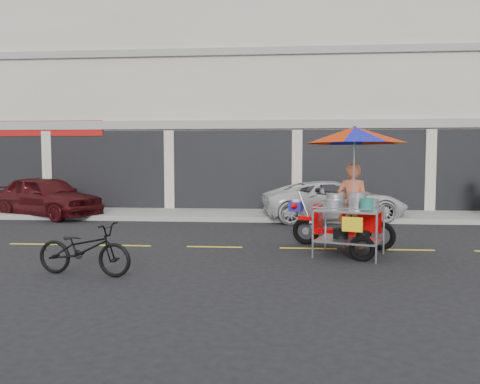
# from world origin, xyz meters

# --- Properties ---
(ground) EXTENTS (90.00, 90.00, 0.00)m
(ground) POSITION_xyz_m (0.00, 0.00, 0.00)
(ground) COLOR black
(sidewalk) EXTENTS (45.00, 3.00, 0.15)m
(sidewalk) POSITION_xyz_m (0.00, 5.50, 0.07)
(sidewalk) COLOR gray
(sidewalk) RESTS_ON ground
(shophouse_block) EXTENTS (36.00, 8.11, 10.40)m
(shophouse_block) POSITION_xyz_m (2.82, 10.59, 4.24)
(shophouse_block) COLOR beige
(shophouse_block) RESTS_ON ground
(centerline) EXTENTS (42.00, 0.10, 0.01)m
(centerline) POSITION_xyz_m (0.00, 0.00, 0.00)
(centerline) COLOR gold
(centerline) RESTS_ON ground
(maroon_sedan) EXTENTS (4.30, 3.12, 1.36)m
(maroon_sedan) POSITION_xyz_m (-8.15, 4.70, 0.68)
(maroon_sedan) COLOR #3D0B0E
(maroon_sedan) RESTS_ON ground
(white_pickup) EXTENTS (4.65, 2.67, 1.22)m
(white_pickup) POSITION_xyz_m (1.08, 4.70, 0.61)
(white_pickup) COLOR silver
(white_pickup) RESTS_ON ground
(near_bicycle) EXTENTS (1.70, 0.80, 0.86)m
(near_bicycle) POSITION_xyz_m (-3.78, -2.60, 0.43)
(near_bicycle) COLOR black
(near_bicycle) RESTS_ON ground
(food_vendor_rig) EXTENTS (2.53, 2.61, 2.58)m
(food_vendor_rig) POSITION_xyz_m (0.83, -0.36, 1.62)
(food_vendor_rig) COLOR black
(food_vendor_rig) RESTS_ON ground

